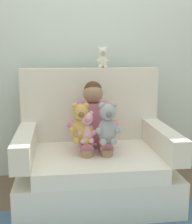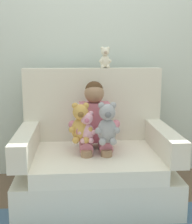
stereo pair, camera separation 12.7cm
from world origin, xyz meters
TOP-DOWN VIEW (x-y plane):
  - ground_plane at (0.00, 0.00)m, footprint 8.00×8.00m
  - back_wall at (0.00, 0.67)m, footprint 6.00×0.10m
  - armchair at (0.00, 0.06)m, footprint 1.27×0.93m
  - seated_child at (0.00, 0.08)m, footprint 0.45×0.39m
  - plush_grey at (0.08, -0.12)m, footprint 0.20×0.16m
  - plush_honey at (-0.12, -0.06)m, footprint 0.19×0.16m
  - plush_pink at (-0.08, -0.07)m, footprint 0.15×0.12m
  - plush_cream_on_backrest at (0.12, 0.39)m, footprint 0.12×0.09m

SIDE VIEW (x-z plane):
  - ground_plane at x=0.00m, z-range 0.00..0.00m
  - armchair at x=0.00m, z-range -0.22..0.88m
  - seated_child at x=0.00m, z-range 0.22..1.05m
  - plush_pink at x=-0.08m, z-range 0.52..0.78m
  - plush_honey at x=-0.12m, z-range 0.52..0.84m
  - plush_grey at x=0.08m, z-range 0.52..0.85m
  - plush_cream_on_backrest at x=0.12m, z-range 1.09..1.29m
  - back_wall at x=0.00m, z-range 0.00..2.60m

